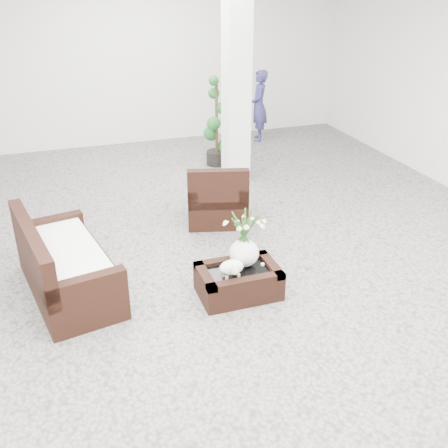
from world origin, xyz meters
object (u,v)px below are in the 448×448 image
object	(u,v)px
coffee_table	(238,282)
armchair	(217,191)
loveseat	(67,257)
topiary	(217,122)

from	to	relation	value
coffee_table	armchair	bearing A→B (deg)	78.86
armchair	loveseat	size ratio (longest dim) A/B	0.53
armchair	topiary	xyz separation A→B (m)	(0.75, 2.32, 0.36)
armchair	loveseat	xyz separation A→B (m)	(-2.20, -1.29, 0.00)
armchair	loveseat	world-z (taller)	loveseat
armchair	topiary	distance (m)	2.46
armchair	loveseat	distance (m)	2.55
coffee_table	loveseat	world-z (taller)	loveseat
armchair	topiary	world-z (taller)	topiary
coffee_table	loveseat	xyz separation A→B (m)	(-1.81, 0.68, 0.30)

